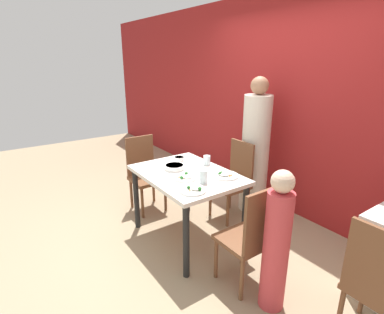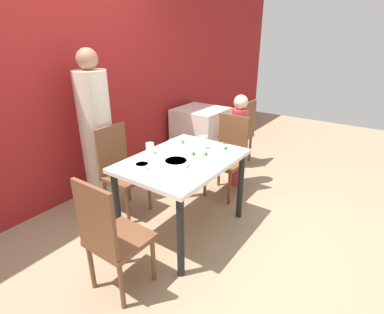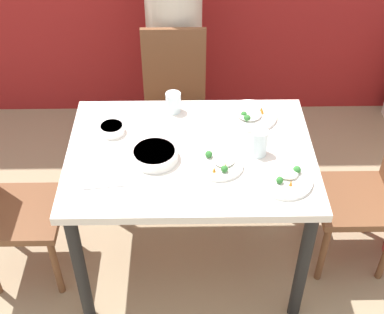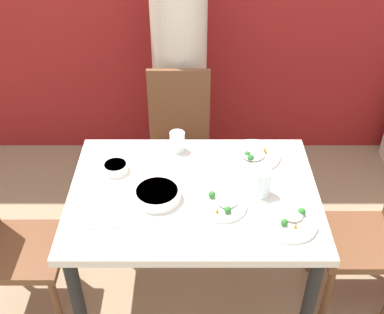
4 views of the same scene
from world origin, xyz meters
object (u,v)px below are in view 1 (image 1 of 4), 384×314
(person_child, at_px, (276,245))
(plate_rice_adult, at_px, (193,190))
(person_adult, at_px, (255,151))
(chair_child_spot, at_px, (251,236))
(chair_adult_spot, at_px, (234,178))
(bowl_curry, at_px, (174,167))
(glass_water_tall, at_px, (204,177))

(person_child, height_order, plate_rice_adult, person_child)
(person_adult, height_order, person_child, person_adult)
(person_adult, height_order, plate_rice_adult, person_adult)
(person_child, bearing_deg, chair_child_spot, 180.00)
(person_child, distance_m, plate_rice_adult, 0.84)
(chair_child_spot, bearing_deg, chair_adult_spot, -126.44)
(chair_child_spot, bearing_deg, person_child, 90.00)
(bowl_curry, xyz_separation_m, glass_water_tall, (0.48, 0.03, 0.04))
(chair_child_spot, distance_m, bowl_curry, 1.13)
(chair_child_spot, height_order, plate_rice_adult, chair_child_spot)
(chair_child_spot, xyz_separation_m, bowl_curry, (-1.09, -0.07, 0.30))
(plate_rice_adult, bearing_deg, glass_water_tall, 117.29)
(person_adult, relative_size, glass_water_tall, 13.03)
(person_adult, distance_m, glass_water_tall, 1.19)
(plate_rice_adult, xyz_separation_m, glass_water_tall, (-0.10, 0.19, 0.05))
(plate_rice_adult, distance_m, glass_water_tall, 0.22)
(chair_child_spot, bearing_deg, bowl_curry, -86.39)
(person_adult, height_order, bowl_curry, person_adult)
(person_child, height_order, bowl_curry, person_child)
(chair_child_spot, xyz_separation_m, plate_rice_adult, (-0.51, -0.22, 0.28))
(bowl_curry, bearing_deg, plate_rice_adult, -15.15)
(chair_adult_spot, xyz_separation_m, glass_water_tall, (0.40, -0.78, 0.34))
(chair_child_spot, distance_m, person_child, 0.27)
(glass_water_tall, bearing_deg, bowl_curry, -176.16)
(bowl_curry, relative_size, glass_water_tall, 1.64)
(chair_adult_spot, relative_size, bowl_curry, 4.43)
(chair_adult_spot, bearing_deg, plate_rice_adult, -62.86)
(bowl_curry, height_order, plate_rice_adult, plate_rice_adult)
(chair_adult_spot, bearing_deg, person_child, -30.32)
(person_child, bearing_deg, plate_rice_adult, -163.90)
(person_adult, distance_m, bowl_curry, 1.15)
(glass_water_tall, bearing_deg, chair_adult_spot, 117.11)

